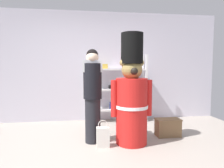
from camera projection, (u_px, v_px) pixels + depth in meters
name	position (u px, v px, depth m)	size (l,w,h in m)	color
ground_plane	(92.00, 161.00, 2.65)	(6.40, 6.40, 0.00)	#9E9389
back_wall	(89.00, 67.00, 4.71)	(6.40, 0.12, 2.60)	silver
merchandise_shelf	(117.00, 89.00, 4.63)	(1.38, 0.35, 1.58)	white
teddy_bear_guard	(132.00, 97.00, 3.24)	(0.70, 0.54, 1.83)	red
person_shopper	(93.00, 94.00, 3.28)	(0.32, 0.31, 1.58)	black
shopping_bag	(103.00, 137.00, 3.11)	(0.21, 0.12, 0.44)	silver
display_crate	(168.00, 127.00, 3.63)	(0.45, 0.25, 0.33)	brown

